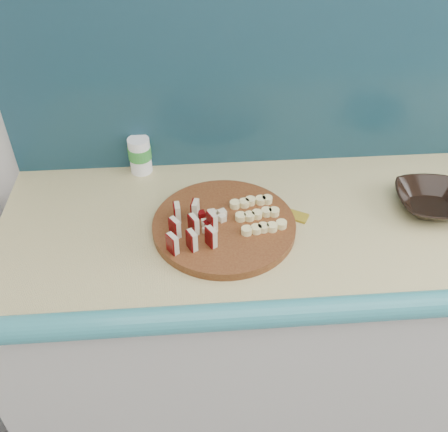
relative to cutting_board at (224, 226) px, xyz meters
The scene contains 9 objects.
kitchen_counter 0.70m from the cutting_board, ahead, with size 2.20×0.63×0.91m.
backsplash 0.65m from the cutting_board, 30.55° to the left, with size 2.20×0.02×0.50m, color teal.
cutting_board is the anchor object (origin of this frame).
apple_wedges 0.10m from the cutting_board, 154.37° to the right, with size 0.12×0.15×0.05m.
apple_chunks 0.03m from the cutting_board, 168.02° to the right, with size 0.06×0.06×0.02m.
banana_slices 0.09m from the cutting_board, 10.04° to the left, with size 0.13×0.15×0.02m.
brown_bowl 0.55m from the cutting_board, ahead, with size 0.19×0.19×0.05m, color black.
canister 0.35m from the cutting_board, 128.67° to the left, with size 0.07×0.07×0.11m.
banana_peel 0.11m from the cutting_board, 40.08° to the left, with size 0.22×0.19×0.01m.
Camera 1 is at (-0.50, 0.54, 1.74)m, focal length 40.00 mm.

